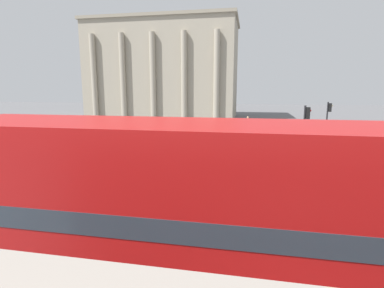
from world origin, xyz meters
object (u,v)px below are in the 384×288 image
traffic_light_far (328,119)px  pedestrian_white (177,153)px  double_decker_bus (177,210)px  pedestrian_blue (305,127)px  plaza_building_left (164,70)px  traffic_light_near (340,167)px  traffic_light_mid (305,129)px  pedestrian_yellow (248,123)px

traffic_light_far → pedestrian_white: traffic_light_far is taller
double_decker_bus → pedestrian_blue: (7.45, 27.74, -1.48)m
plaza_building_left → pedestrian_blue: (21.23, -19.43, -7.36)m
traffic_light_far → double_decker_bus: bearing=-111.1°
traffic_light_near → traffic_light_mid: 7.67m
traffic_light_mid → pedestrian_blue: (2.64, 14.90, -1.69)m
traffic_light_near → traffic_light_mid: traffic_light_mid is taller
traffic_light_near → pedestrian_blue: bearing=83.1°
traffic_light_near → traffic_light_far: (3.09, 15.07, 0.31)m
pedestrian_blue → pedestrian_yellow: size_ratio=0.90×
traffic_light_far → traffic_light_near: bearing=-101.6°
double_decker_bus → pedestrian_yellow: bearing=80.1°
plaza_building_left → double_decker_bus: bearing=-73.7°
traffic_light_mid → plaza_building_left: bearing=118.4°
traffic_light_mid → pedestrian_white: (-7.78, -0.74, -1.65)m
traffic_light_near → pedestrian_blue: (2.71, 22.56, -1.33)m
pedestrian_white → double_decker_bus: bearing=123.8°
pedestrian_white → pedestrian_yellow: bearing=-83.6°
pedestrian_blue → double_decker_bus: bearing=-128.9°
plaza_building_left → traffic_light_near: (18.52, -41.99, -6.03)m
traffic_light_near → pedestrian_blue: 22.76m
traffic_light_near → pedestrian_white: 10.44m
traffic_light_near → traffic_light_far: traffic_light_far is taller
traffic_light_mid → double_decker_bus: bearing=-110.5°
traffic_light_near → pedestrian_white: bearing=138.1°
pedestrian_blue → traffic_light_mid: bearing=-123.9°
pedestrian_blue → pedestrian_yellow: 6.46m
traffic_light_far → pedestrian_yellow: (-6.53, 9.48, -1.52)m
traffic_light_far → pedestrian_white: size_ratio=2.32×
traffic_light_near → pedestrian_white: size_ratio=2.02×
traffic_light_mid → traffic_light_far: 7.99m
double_decker_bus → traffic_light_mid: size_ratio=2.60×
double_decker_bus → pedestrian_yellow: size_ratio=5.75×
traffic_light_far → pedestrian_yellow: size_ratio=2.17×
traffic_light_mid → traffic_light_far: traffic_light_mid is taller
double_decker_bus → traffic_light_near: size_ratio=3.04×
pedestrian_white → pedestrian_yellow: 18.13m
double_decker_bus → traffic_light_near: double_decker_bus is taller
pedestrian_blue → pedestrian_yellow: (-6.15, 1.98, 0.12)m
plaza_building_left → traffic_light_mid: 39.45m
traffic_light_far → pedestrian_blue: bearing=92.9°
double_decker_bus → pedestrian_yellow: 29.78m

